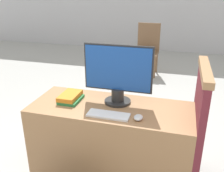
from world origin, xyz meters
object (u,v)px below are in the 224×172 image
(keyboard, at_px, (108,115))
(far_chair, at_px, (148,47))
(monitor, at_px, (118,75))
(book_stack, at_px, (70,97))
(mouse, at_px, (138,117))

(keyboard, distance_m, far_chair, 3.26)
(monitor, xyz_separation_m, far_chair, (-0.16, 3.00, -0.43))
(keyboard, bearing_deg, book_stack, 155.65)
(monitor, relative_size, keyboard, 1.75)
(keyboard, relative_size, book_stack, 1.35)
(far_chair, bearing_deg, keyboard, -81.82)
(monitor, xyz_separation_m, keyboard, (-0.01, -0.26, -0.24))
(book_stack, bearing_deg, mouse, -15.09)
(mouse, distance_m, book_stack, 0.65)
(book_stack, relative_size, far_chair, 0.25)
(monitor, relative_size, book_stack, 2.37)
(monitor, relative_size, far_chair, 0.58)
(mouse, height_order, book_stack, book_stack)
(far_chair, bearing_deg, mouse, -77.75)
(keyboard, relative_size, far_chair, 0.33)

